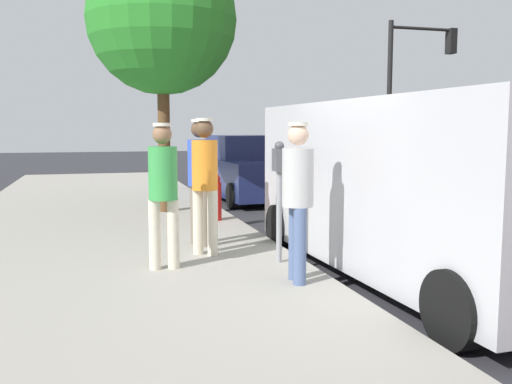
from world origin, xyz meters
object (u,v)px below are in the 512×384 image
(pedestrian_in_orange, at_px, (205,176))
(pedestrian_in_blue, at_px, (200,173))
(pedestrian_in_gray, at_px, (298,191))
(street_tree, at_px, (162,20))
(parked_van, at_px, (414,184))
(fire_hydrant, at_px, (215,198))
(parking_meter_near, at_px, (279,181))
(pedestrian_in_green, at_px, (163,186))
(traffic_light_corner, at_px, (413,76))
(parked_sedan_behind, at_px, (246,170))

(pedestrian_in_orange, bearing_deg, pedestrian_in_blue, -94.19)
(pedestrian_in_gray, height_order, street_tree, street_tree)
(pedestrian_in_orange, xyz_separation_m, parked_van, (-2.31, 1.32, -0.04))
(pedestrian_in_blue, bearing_deg, fire_hydrant, -107.35)
(parking_meter_near, height_order, pedestrian_in_gray, pedestrian_in_gray)
(fire_hydrant, bearing_deg, pedestrian_in_green, 68.38)
(pedestrian_in_blue, xyz_separation_m, street_tree, (0.08, -3.50, 2.74))
(parking_meter_near, distance_m, pedestrian_in_gray, 0.92)
(pedestrian_in_green, bearing_deg, parked_van, 166.37)
(pedestrian_in_orange, relative_size, parked_van, 0.34)
(pedestrian_in_green, relative_size, street_tree, 0.33)
(fire_hydrant, bearing_deg, street_tree, -61.93)
(parked_van, distance_m, fire_hydrant, 4.39)
(pedestrian_in_green, height_order, parked_van, parked_van)
(pedestrian_in_blue, relative_size, traffic_light_corner, 0.35)
(pedestrian_in_green, height_order, parked_sedan_behind, pedestrian_in_green)
(parked_van, bearing_deg, traffic_light_corner, -121.28)
(pedestrian_in_gray, relative_size, parked_van, 0.33)
(traffic_light_corner, distance_m, street_tree, 9.83)
(pedestrian_in_gray, bearing_deg, parked_van, -170.11)
(pedestrian_in_green, height_order, pedestrian_in_gray, pedestrian_in_gray)
(pedestrian_in_orange, xyz_separation_m, fire_hydrant, (-0.71, -2.73, -0.63))
(pedestrian_in_orange, bearing_deg, parking_meter_near, 139.82)
(parking_meter_near, bearing_deg, pedestrian_in_gray, 84.07)
(pedestrian_in_gray, distance_m, parked_sedan_behind, 8.57)
(parking_meter_near, bearing_deg, street_tree, -80.07)
(pedestrian_in_orange, relative_size, pedestrian_in_gray, 1.04)
(parking_meter_near, relative_size, street_tree, 0.29)
(parked_van, relative_size, traffic_light_corner, 1.01)
(pedestrian_in_blue, distance_m, street_tree, 4.45)
(pedestrian_in_blue, height_order, pedestrian_in_gray, pedestrian_in_blue)
(pedestrian_in_green, distance_m, pedestrian_in_orange, 0.87)
(pedestrian_in_orange, relative_size, parked_sedan_behind, 0.40)
(pedestrian_in_green, relative_size, pedestrian_in_blue, 0.96)
(parking_meter_near, relative_size, pedestrian_in_green, 0.87)
(pedestrian_in_green, bearing_deg, fire_hydrant, -111.62)
(pedestrian_in_gray, bearing_deg, pedestrian_in_orange, -66.02)
(parking_meter_near, xyz_separation_m, parked_van, (-1.50, 0.64, -0.03))
(pedestrian_in_blue, bearing_deg, pedestrian_in_green, 61.58)
(parked_van, distance_m, traffic_light_corner, 12.22)
(pedestrian_in_green, bearing_deg, traffic_light_corner, -133.81)
(parking_meter_near, distance_m, street_tree, 5.60)
(pedestrian_in_blue, bearing_deg, parking_meter_near, 120.38)
(pedestrian_in_orange, xyz_separation_m, traffic_light_corner, (-8.53, -8.93, 2.32))
(pedestrian_in_green, xyz_separation_m, fire_hydrant, (-1.32, -3.34, -0.58))
(pedestrian_in_orange, bearing_deg, street_tree, -89.52)
(parked_sedan_behind, xyz_separation_m, street_tree, (2.44, 2.68, 3.19))
(pedestrian_in_gray, height_order, parked_sedan_behind, pedestrian_in_gray)
(traffic_light_corner, relative_size, fire_hydrant, 6.05)
(pedestrian_in_blue, xyz_separation_m, pedestrian_in_gray, (-0.66, 2.21, -0.04))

